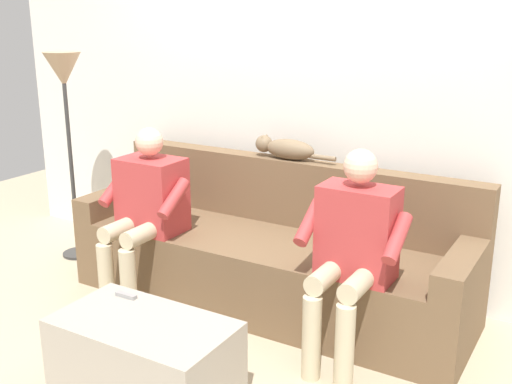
{
  "coord_description": "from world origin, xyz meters",
  "views": [
    {
      "loc": [
        -1.8,
        3.11,
        1.83
      ],
      "look_at": [
        0.0,
        0.06,
        0.79
      ],
      "focal_mm": 43.67,
      "sensor_mm": 36.0,
      "label": 1
    }
  ],
  "objects_px": {
    "coffee_table": "(145,360)",
    "cat_on_backrest": "(285,148)",
    "couch": "(270,258)",
    "person_right_seated": "(146,204)",
    "person_left_seated": "(352,246)",
    "floor_lamp": "(64,87)",
    "remote_gray": "(126,295)"
  },
  "relations": [
    {
      "from": "person_left_seated",
      "to": "cat_on_backrest",
      "type": "relative_size",
      "value": 2.01
    },
    {
      "from": "coffee_table",
      "to": "cat_on_backrest",
      "type": "relative_size",
      "value": 1.5
    },
    {
      "from": "couch",
      "to": "cat_on_backrest",
      "type": "height_order",
      "value": "cat_on_backrest"
    },
    {
      "from": "coffee_table",
      "to": "remote_gray",
      "type": "height_order",
      "value": "remote_gray"
    },
    {
      "from": "couch",
      "to": "person_left_seated",
      "type": "bearing_deg",
      "value": 150.93
    },
    {
      "from": "couch",
      "to": "person_left_seated",
      "type": "height_order",
      "value": "person_left_seated"
    },
    {
      "from": "person_left_seated",
      "to": "person_right_seated",
      "type": "xyz_separation_m",
      "value": [
        1.41,
        -0.03,
        -0.01
      ]
    },
    {
      "from": "couch",
      "to": "coffee_table",
      "type": "bearing_deg",
      "value": 90.0
    },
    {
      "from": "coffee_table",
      "to": "person_left_seated",
      "type": "distance_m",
      "value": 1.18
    },
    {
      "from": "couch",
      "to": "person_right_seated",
      "type": "bearing_deg",
      "value": 27.29
    },
    {
      "from": "couch",
      "to": "person_right_seated",
      "type": "relative_size",
      "value": 2.28
    },
    {
      "from": "couch",
      "to": "floor_lamp",
      "type": "xyz_separation_m",
      "value": [
        1.67,
        0.06,
        0.99
      ]
    },
    {
      "from": "couch",
      "to": "cat_on_backrest",
      "type": "xyz_separation_m",
      "value": [
        0.05,
        -0.28,
        0.66
      ]
    },
    {
      "from": "person_right_seated",
      "to": "remote_gray",
      "type": "distance_m",
      "value": 0.88
    },
    {
      "from": "person_right_seated",
      "to": "floor_lamp",
      "type": "xyz_separation_m",
      "value": [
        0.97,
        -0.3,
        0.65
      ]
    },
    {
      "from": "coffee_table",
      "to": "cat_on_backrest",
      "type": "distance_m",
      "value": 1.69
    },
    {
      "from": "cat_on_backrest",
      "to": "floor_lamp",
      "type": "height_order",
      "value": "floor_lamp"
    },
    {
      "from": "coffee_table",
      "to": "remote_gray",
      "type": "distance_m",
      "value": 0.36
    },
    {
      "from": "cat_on_backrest",
      "to": "remote_gray",
      "type": "distance_m",
      "value": 1.47
    },
    {
      "from": "couch",
      "to": "person_right_seated",
      "type": "distance_m",
      "value": 0.86
    },
    {
      "from": "person_left_seated",
      "to": "remote_gray",
      "type": "distance_m",
      "value": 1.19
    },
    {
      "from": "couch",
      "to": "coffee_table",
      "type": "height_order",
      "value": "couch"
    },
    {
      "from": "person_left_seated",
      "to": "remote_gray",
      "type": "height_order",
      "value": "person_left_seated"
    },
    {
      "from": "couch",
      "to": "floor_lamp",
      "type": "relative_size",
      "value": 1.67
    },
    {
      "from": "person_left_seated",
      "to": "person_right_seated",
      "type": "height_order",
      "value": "person_left_seated"
    },
    {
      "from": "person_right_seated",
      "to": "cat_on_backrest",
      "type": "relative_size",
      "value": 1.96
    },
    {
      "from": "remote_gray",
      "to": "couch",
      "type": "bearing_deg",
      "value": 76.14
    },
    {
      "from": "couch",
      "to": "floor_lamp",
      "type": "bearing_deg",
      "value": 2.21
    },
    {
      "from": "couch",
      "to": "cat_on_backrest",
      "type": "relative_size",
      "value": 4.48
    },
    {
      "from": "coffee_table",
      "to": "floor_lamp",
      "type": "distance_m",
      "value": 2.31
    },
    {
      "from": "person_right_seated",
      "to": "person_left_seated",
      "type": "bearing_deg",
      "value": 178.86
    },
    {
      "from": "person_left_seated",
      "to": "coffee_table",
      "type": "bearing_deg",
      "value": 50.14
    }
  ]
}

